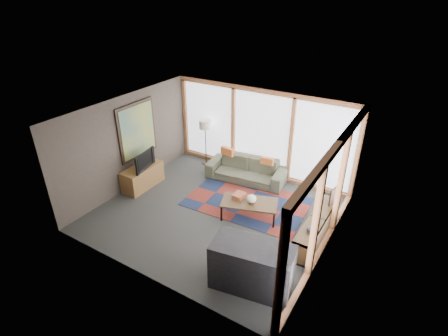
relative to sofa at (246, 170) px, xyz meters
The scene contains 17 objects.
ground 1.91m from the sofa, 85.68° to the right, with size 5.50×5.50×0.00m, color #282926.
room_envelope 1.90m from the sofa, 64.14° to the right, with size 5.52×5.02×2.62m.
rug 1.22m from the sofa, 60.40° to the right, with size 3.06×1.97×0.01m, color maroon.
sofa is the anchor object (origin of this frame).
pillow_left 0.77m from the sofa, behind, with size 0.41×0.12×0.23m, color #BC5B27.
pillow_right 0.75m from the sofa, ahead, with size 0.36×0.11×0.20m, color #BC5B27.
floor_lamp 1.65m from the sofa, behind, with size 0.36×0.36×1.44m, color black, non-canonical shape.
coffee_table 1.84m from the sofa, 59.61° to the right, with size 1.34×0.67×0.45m, color #322311, non-canonical shape.
book_stack 1.67m from the sofa, 68.19° to the right, with size 0.25×0.31×0.10m, color brown.
vase 1.88m from the sofa, 58.28° to the right, with size 0.24×0.24×0.21m, color beige.
bookshelf 2.96m from the sofa, 29.75° to the right, with size 0.39×2.13×0.53m, color #322311, non-canonical shape.
bowl_a 3.32m from the sofa, 37.79° to the right, with size 0.22×0.22×0.11m, color black.
bowl_b 3.12m from the sofa, 32.98° to the right, with size 0.16×0.16×0.08m, color black.
shelf_picture 2.81m from the sofa, 15.74° to the right, with size 0.04×0.32×0.42m, color black.
tv_console 2.95m from the sofa, 141.34° to the right, with size 0.51×1.23×0.62m, color brown.
television 2.94m from the sofa, 139.76° to the right, with size 0.87×0.11×0.50m, color black.
bar_counter 4.04m from the sofa, 60.46° to the right, with size 1.50×0.70×0.95m, color black.
Camera 1 is at (3.92, -6.02, 5.15)m, focal length 28.00 mm.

